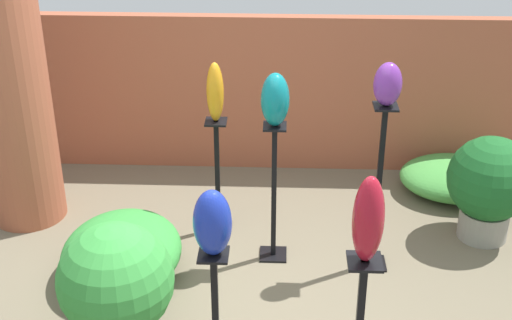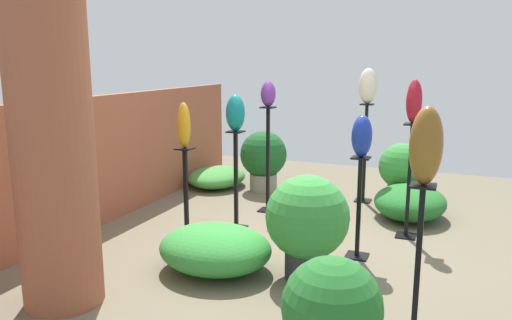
% 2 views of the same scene
% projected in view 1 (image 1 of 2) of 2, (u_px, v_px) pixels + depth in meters
% --- Properties ---
extents(brick_wall_back, '(5.60, 0.12, 1.42)m').
position_uv_depth(brick_wall_back, '(247.00, 94.00, 6.34)').
color(brick_wall_back, '#9E5138').
rests_on(brick_wall_back, ground).
extents(brick_pillar, '(0.58, 0.58, 2.23)m').
position_uv_depth(brick_pillar, '(10.00, 87.00, 5.35)').
color(brick_pillar, '#9E5138').
rests_on(brick_pillar, ground).
extents(pedestal_violet, '(0.20, 0.20, 1.26)m').
position_uv_depth(pedestal_violet, '(378.00, 196.00, 4.97)').
color(pedestal_violet, black).
rests_on(pedestal_violet, ground).
extents(pedestal_amber, '(0.20, 0.20, 0.93)m').
position_uv_depth(pedestal_amber, '(218.00, 182.00, 5.48)').
color(pedestal_amber, black).
rests_on(pedestal_amber, ground).
extents(pedestal_teal, '(0.20, 0.20, 1.07)m').
position_uv_depth(pedestal_teal, '(274.00, 199.00, 5.11)').
color(pedestal_teal, black).
rests_on(pedestal_teal, ground).
extents(art_vase_ruby, '(0.14, 0.15, 0.43)m').
position_uv_depth(art_vase_ruby, '(368.00, 220.00, 3.15)').
color(art_vase_ruby, maroon).
rests_on(art_vase_ruby, pedestal_ruby).
extents(art_vase_cobalt, '(0.20, 0.18, 0.38)m').
position_uv_depth(art_vase_cobalt, '(212.00, 223.00, 3.61)').
color(art_vase_cobalt, '#192D9E').
rests_on(art_vase_cobalt, pedestal_cobalt).
extents(art_vase_violet, '(0.19, 0.17, 0.30)m').
position_uv_depth(art_vase_violet, '(388.00, 84.00, 4.59)').
color(art_vase_violet, '#6B2D8C').
rests_on(art_vase_violet, pedestal_violet).
extents(art_vase_amber, '(0.13, 0.13, 0.45)m').
position_uv_depth(art_vase_amber, '(215.00, 92.00, 5.14)').
color(art_vase_amber, orange).
rests_on(art_vase_amber, pedestal_amber).
extents(art_vase_teal, '(0.19, 0.20, 0.38)m').
position_uv_depth(art_vase_teal, '(275.00, 100.00, 4.76)').
color(art_vase_teal, '#0F727A').
rests_on(art_vase_teal, pedestal_teal).
extents(potted_plant_mid_right, '(0.69, 0.69, 0.88)m').
position_uv_depth(potted_plant_mid_right, '(116.00, 285.00, 4.19)').
color(potted_plant_mid_right, '#2D2D33').
rests_on(potted_plant_mid_right, ground).
extents(potted_plant_near_pillar, '(0.65, 0.65, 0.84)m').
position_uv_depth(potted_plant_near_pillar, '(490.00, 184.00, 5.35)').
color(potted_plant_near_pillar, gray).
rests_on(potted_plant_near_pillar, ground).
extents(foliage_bed_west, '(0.95, 0.79, 0.28)m').
position_uv_depth(foliage_bed_west, '(455.00, 178.00, 6.12)').
color(foliage_bed_west, '#479942').
rests_on(foliage_bed_west, ground).
extents(foliage_bed_center, '(0.84, 1.00, 0.40)m').
position_uv_depth(foliage_bed_center, '(122.00, 252.00, 5.02)').
color(foliage_bed_center, '#338C38').
rests_on(foliage_bed_center, ground).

